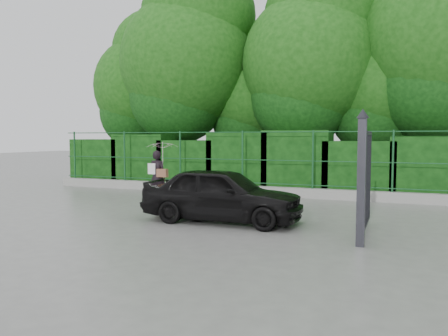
% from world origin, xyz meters
% --- Properties ---
extents(ground, '(80.00, 80.00, 0.00)m').
position_xyz_m(ground, '(0.00, 0.00, 0.00)').
color(ground, gray).
extents(kerb, '(14.00, 0.25, 0.30)m').
position_xyz_m(kerb, '(0.00, 4.50, 0.15)').
color(kerb, '#9E9E99').
rests_on(kerb, ground).
extents(fence, '(14.13, 0.06, 1.80)m').
position_xyz_m(fence, '(0.22, 4.50, 1.20)').
color(fence, '#174C25').
rests_on(fence, kerb).
extents(hedge, '(14.20, 1.20, 2.11)m').
position_xyz_m(hedge, '(0.03, 5.50, 0.96)').
color(hedge, black).
rests_on(hedge, ground).
extents(trees, '(17.10, 6.15, 8.08)m').
position_xyz_m(trees, '(1.14, 7.74, 4.62)').
color(trees, black).
rests_on(trees, ground).
extents(gate, '(0.22, 2.33, 2.36)m').
position_xyz_m(gate, '(4.60, -0.72, 1.19)').
color(gate, black).
rests_on(gate, ground).
extents(woman, '(0.95, 0.97, 1.76)m').
position_xyz_m(woman, '(-1.40, 2.34, 1.17)').
color(woman, black).
rests_on(woman, ground).
extents(car, '(3.60, 1.47, 1.22)m').
position_xyz_m(car, '(1.55, -0.05, 0.61)').
color(car, black).
rests_on(car, ground).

